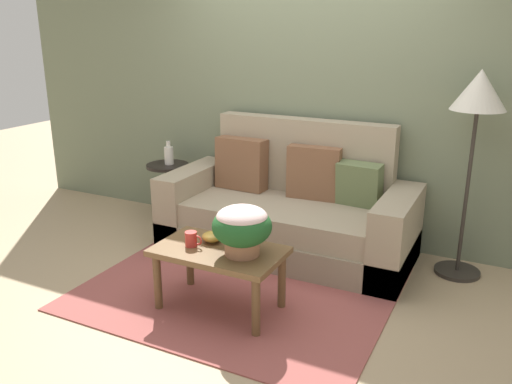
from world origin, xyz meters
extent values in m
plane|color=tan|center=(0.00, 0.00, 0.00)|extent=(14.00, 14.00, 0.00)
cube|color=slate|center=(0.00, 1.26, 1.32)|extent=(6.40, 0.12, 2.64)
cube|color=#994C47|center=(0.00, -0.07, 0.01)|extent=(2.20, 1.85, 0.01)
cube|color=gray|center=(0.04, 0.69, 0.12)|extent=(2.12, 0.94, 0.25)
cube|color=gray|center=(0.04, 0.67, 0.35)|extent=(1.62, 0.84, 0.20)
cube|color=gray|center=(0.04, 1.07, 0.67)|extent=(1.62, 0.17, 0.89)
cube|color=gray|center=(-0.90, 0.69, 0.32)|extent=(0.25, 0.94, 0.64)
cube|color=gray|center=(0.98, 0.69, 0.32)|extent=(0.25, 0.94, 0.64)
cube|color=#607047|center=(0.60, 0.91, 0.63)|extent=(0.38, 0.22, 0.38)
cube|color=brown|center=(-0.50, 0.90, 0.68)|extent=(0.48, 0.21, 0.48)
cube|color=brown|center=(0.19, 0.92, 0.68)|extent=(0.47, 0.17, 0.46)
cylinder|color=brown|center=(-0.36, -0.59, 0.21)|extent=(0.06, 0.06, 0.41)
cylinder|color=brown|center=(0.39, -0.59, 0.21)|extent=(0.06, 0.06, 0.41)
cylinder|color=brown|center=(-0.36, -0.19, 0.21)|extent=(0.06, 0.06, 0.41)
cylinder|color=brown|center=(0.39, -0.19, 0.21)|extent=(0.06, 0.06, 0.41)
cube|color=brown|center=(0.01, -0.39, 0.43)|extent=(0.87, 0.52, 0.04)
cylinder|color=black|center=(-1.34, 0.91, 0.01)|extent=(0.27, 0.27, 0.03)
cylinder|color=black|center=(-1.34, 0.91, 0.29)|extent=(0.05, 0.05, 0.52)
cylinder|color=black|center=(-1.34, 0.91, 0.56)|extent=(0.42, 0.42, 0.03)
cylinder|color=#2D2823|center=(1.43, 0.92, 0.01)|extent=(0.35, 0.35, 0.03)
cylinder|color=#2D2823|center=(1.43, 0.92, 0.67)|extent=(0.03, 0.03, 1.27)
cone|color=beige|center=(1.43, 0.92, 1.45)|extent=(0.40, 0.40, 0.29)
cylinder|color=#A36B4C|center=(0.19, -0.40, 0.51)|extent=(0.23, 0.23, 0.11)
ellipsoid|color=#1E5123|center=(0.19, -0.40, 0.65)|extent=(0.39, 0.39, 0.26)
ellipsoid|color=beige|center=(0.19, -0.40, 0.71)|extent=(0.33, 0.33, 0.14)
cylinder|color=red|center=(-0.18, -0.44, 0.50)|extent=(0.08, 0.08, 0.10)
torus|color=red|center=(-0.13, -0.44, 0.50)|extent=(0.07, 0.01, 0.07)
cylinder|color=gold|center=(-0.09, -0.31, 0.46)|extent=(0.05, 0.05, 0.02)
ellipsoid|color=gold|center=(-0.09, -0.31, 0.49)|extent=(0.15, 0.15, 0.07)
cylinder|color=silver|center=(-1.32, 0.92, 0.67)|extent=(0.09, 0.09, 0.17)
cylinder|color=silver|center=(-1.32, 0.92, 0.78)|extent=(0.04, 0.04, 0.06)
camera|label=1|loc=(1.71, -3.22, 1.90)|focal=37.13mm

